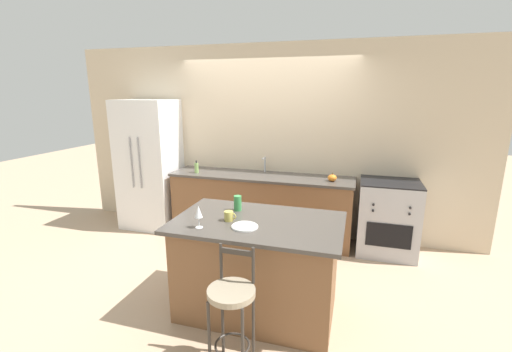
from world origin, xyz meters
TOP-DOWN VIEW (x-y plane):
  - ground_plane at (0.00, 0.00)m, footprint 18.00×18.00m
  - wall_back at (0.00, 0.67)m, footprint 6.00×0.07m
  - back_counter at (0.00, 0.36)m, footprint 2.55×0.65m
  - sink_faucet at (0.00, 0.55)m, footprint 0.02×0.13m
  - kitchen_island at (0.44, -1.32)m, footprint 1.52×0.95m
  - refrigerator at (-1.75, 0.32)m, footprint 0.83×0.69m
  - oven_range at (1.70, 0.34)m, footprint 0.73×0.63m
  - bar_stool_near at (0.46, -2.05)m, footprint 0.35×0.35m
  - dinner_plate at (0.38, -1.50)m, footprint 0.23×0.23m
  - wine_glass at (0.01, -1.61)m, footprint 0.07×0.07m
  - coffee_mug at (0.20, -1.39)m, footprint 0.11×0.08m
  - tumbler_cup at (0.18, -1.10)m, footprint 0.08×0.08m
  - pumpkin_decoration at (0.98, 0.29)m, footprint 0.11×0.11m
  - soap_bottle at (-0.92, 0.22)m, footprint 0.06×0.06m

SIDE VIEW (x-z plane):
  - ground_plane at x=0.00m, z-range 0.00..0.00m
  - kitchen_island at x=0.44m, z-range 0.00..0.92m
  - back_counter at x=0.00m, z-range 0.00..0.92m
  - oven_range at x=1.70m, z-range 0.00..0.96m
  - bar_stool_near at x=0.46m, z-range 0.06..1.01m
  - dinner_plate at x=0.38m, z-range 0.91..0.93m
  - coffee_mug at x=0.20m, z-range 0.91..1.00m
  - pumpkin_decoration at x=0.98m, z-range 0.91..1.02m
  - refrigerator at x=-1.75m, z-range 0.00..1.94m
  - tumbler_cup at x=0.18m, z-range 0.91..1.06m
  - soap_bottle at x=-0.92m, z-range 0.90..1.08m
  - wine_glass at x=0.01m, z-range 0.95..1.15m
  - sink_faucet at x=0.00m, z-range 0.95..1.17m
  - wall_back at x=0.00m, z-range 0.00..2.70m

